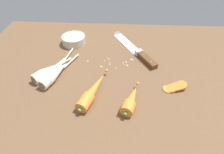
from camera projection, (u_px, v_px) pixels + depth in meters
ground_plane at (112, 80)px, 75.84cm from camera, size 120.00×90.00×4.00cm
chefs_knife at (132, 47)px, 89.09cm from camera, size 20.44×31.66×4.18cm
whole_carrot at (92, 92)px, 65.49cm from camera, size 9.71×20.96×4.20cm
whole_carrot_second at (131, 100)px, 62.65cm from camera, size 7.58×15.10×4.20cm
parsnip_front at (47, 72)px, 73.61cm from camera, size 12.18×16.83×4.00cm
parsnip_mid_left at (55, 74)px, 72.71cm from camera, size 11.10×22.19×4.00cm
parsnip_mid_right at (57, 69)px, 75.01cm from camera, size 6.62×23.49×4.00cm
carrot_slice_stack at (175, 87)px, 68.86cm from camera, size 8.62×5.02×2.93cm
prep_bowl at (74, 40)px, 91.11cm from camera, size 11.00×11.00×4.00cm
mince_crumbs at (115, 62)px, 80.68cm from camera, size 19.82×7.03×0.89cm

